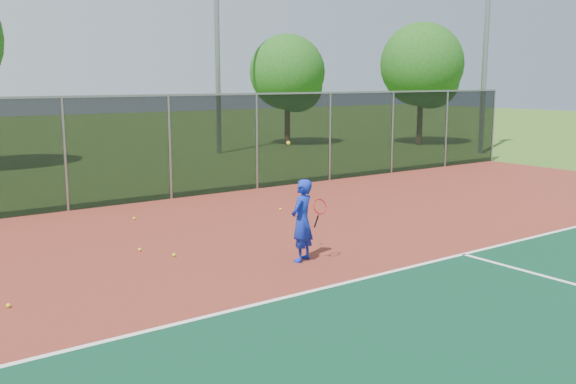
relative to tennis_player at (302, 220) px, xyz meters
The scene contains 13 objects.
ground 4.70m from the tennis_player, 79.30° to the right, with size 120.00×120.00×0.00m, color #365F1B.
court_apron 2.81m from the tennis_player, 71.36° to the right, with size 30.00×20.00×0.02m, color maroon.
fence_back 7.54m from the tennis_player, 83.43° to the left, with size 30.00×0.06×3.03m.
tennis_player is the anchor object (origin of this frame).
practice_ball_0 3.44m from the tennis_player, 132.14° to the left, with size 0.07×0.07×0.07m, color yellow.
practice_ball_1 5.54m from the tennis_player, 102.24° to the left, with size 0.07×0.07×0.07m, color yellow.
practice_ball_2 4.88m from the tennis_player, 59.61° to the left, with size 0.07×0.07×0.07m, color yellow.
practice_ball_3 2.64m from the tennis_player, 137.47° to the left, with size 0.07×0.07×0.07m, color yellow.
practice_ball_4 5.28m from the tennis_player, behind, with size 0.07×0.07×0.07m, color yellow.
floodlight_n 19.65m from the tennis_player, 64.87° to the left, with size 0.90×0.40×11.66m.
floodlight_ne 21.20m from the tennis_player, 28.22° to the left, with size 0.90×0.40×11.66m.
tree_back_mid 22.55m from the tennis_player, 54.46° to the left, with size 3.97×3.97×5.83m.
tree_back_right 23.73m from the tennis_player, 36.92° to the left, with size 4.38×4.38×6.44m.
Camera 1 is at (-8.08, -4.93, 3.46)m, focal length 40.00 mm.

